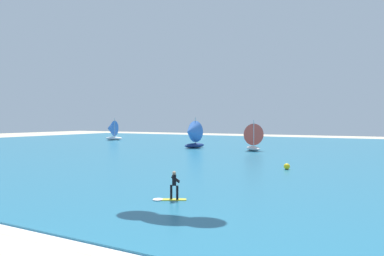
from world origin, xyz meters
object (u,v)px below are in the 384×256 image
at_px(sailboat_near_shore, 252,137).
at_px(marker_buoy, 287,166).
at_px(sailboat_anchored_offshore, 192,134).
at_px(sailboat_far_right, 112,130).
at_px(kitesurfer, 171,190).

relative_size(sailboat_near_shore, marker_buoy, 7.98).
relative_size(sailboat_near_shore, sailboat_anchored_offshore, 0.91).
height_order(sailboat_anchored_offshore, sailboat_far_right, sailboat_anchored_offshore).
xyz_separation_m(kitesurfer, marker_buoy, (2.41, 16.30, -0.32)).
bearing_deg(marker_buoy, kitesurfer, -98.40).
bearing_deg(sailboat_anchored_offshore, marker_buoy, -42.07).
relative_size(kitesurfer, sailboat_near_shore, 0.43).
relative_size(sailboat_near_shore, sailboat_far_right, 0.91).
distance_m(sailboat_near_shore, sailboat_anchored_offshore, 10.29).
bearing_deg(sailboat_near_shore, sailboat_anchored_offshore, -179.43).
bearing_deg(kitesurfer, marker_buoy, 81.60).
distance_m(sailboat_anchored_offshore, sailboat_far_right, 30.64).
height_order(kitesurfer, marker_buoy, kitesurfer).
relative_size(kitesurfer, sailboat_far_right, 0.39).
bearing_deg(kitesurfer, sailboat_near_shore, 102.62).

